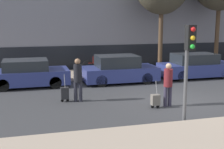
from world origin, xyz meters
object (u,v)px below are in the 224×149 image
object	(u,v)px
parked_car_2	(196,66)
parked_bicycle	(96,66)
pedestrian_right	(168,82)
pedestrian_left	(78,77)
parked_car_0	(28,74)
parked_car_1	(119,70)
trolley_left	(65,93)
trolley_right	(155,100)
traffic_light	(189,53)

from	to	relation	value
parked_car_2	parked_bicycle	distance (m)	5.98
parked_car_2	pedestrian_right	xyz separation A→B (m)	(-4.18, -5.03, 0.31)
pedestrian_left	pedestrian_right	size ratio (longest dim) A/B	1.05
parked_car_0	parked_car_1	world-z (taller)	parked_car_1
trolley_left	pedestrian_right	size ratio (longest dim) A/B	0.67
parked_car_2	pedestrian_right	world-z (taller)	pedestrian_right
pedestrian_right	parked_bicycle	size ratio (longest dim) A/B	0.97
parked_car_0	parked_car_2	xyz separation A→B (m)	(9.37, -0.17, 0.02)
parked_car_1	parked_car_2	distance (m)	4.68
pedestrian_left	pedestrian_right	bearing A→B (deg)	-12.53
trolley_right	pedestrian_right	bearing A→B (deg)	8.04
parked_car_0	parked_bicycle	size ratio (longest dim) A/B	2.23
trolley_left	traffic_light	size ratio (longest dim) A/B	0.36
parked_car_1	pedestrian_left	xyz separation A→B (m)	(-2.76, -3.31, 0.35)
trolley_right	traffic_light	distance (m)	2.71
parked_car_2	pedestrian_right	distance (m)	6.54
trolley_right	traffic_light	xyz separation A→B (m)	(0.31, -1.83, 1.98)
trolley_right	parked_bicycle	size ratio (longest dim) A/B	0.60
pedestrian_left	pedestrian_right	xyz separation A→B (m)	(3.26, -1.63, -0.06)
parked_car_1	trolley_right	world-z (taller)	parked_car_1
parked_car_2	parked_car_1	bearing A→B (deg)	-178.83
parked_car_1	parked_bicycle	bearing A→B (deg)	101.73
parked_car_0	pedestrian_left	distance (m)	4.08
parked_car_1	parked_car_2	bearing A→B (deg)	1.17
parked_car_0	trolley_right	size ratio (longest dim) A/B	3.70
parked_car_0	pedestrian_right	world-z (taller)	pedestrian_right
parked_car_2	parked_bicycle	bearing A→B (deg)	151.99
parked_car_0	trolley_left	bearing A→B (deg)	-67.73
trolley_left	parked_bicycle	world-z (taller)	trolley_left
parked_car_2	parked_bicycle	world-z (taller)	parked_car_2
parked_car_1	trolley_left	distance (m)	4.58
parked_car_1	pedestrian_right	distance (m)	4.96
parked_car_0	trolley_right	bearing A→B (deg)	-48.57
parked_car_1	pedestrian_left	distance (m)	4.32
parked_car_2	trolley_left	bearing A→B (deg)	-157.70
parked_car_2	traffic_light	distance (m)	8.38
parked_car_0	parked_car_1	bearing A→B (deg)	-3.19
trolley_left	parked_bicycle	bearing A→B (deg)	66.15
trolley_right	parked_bicycle	xyz separation A→B (m)	(-0.56, 7.91, 0.17)
trolley_left	parked_bicycle	xyz separation A→B (m)	(2.69, 6.08, 0.13)
parked_car_2	trolley_left	world-z (taller)	parked_car_2
parked_car_1	traffic_light	size ratio (longest dim) A/B	1.23
parked_car_1	parked_bicycle	world-z (taller)	parked_car_1
pedestrian_left	pedestrian_right	world-z (taller)	pedestrian_left
parked_car_1	pedestrian_left	size ratio (longest dim) A/B	2.18
parked_car_1	trolley_left	xyz separation A→B (m)	(-3.29, -3.17, -0.31)
pedestrian_right	trolley_right	bearing A→B (deg)	-179.93
pedestrian_right	parked_bicycle	bearing A→B (deg)	90.04
parked_car_2	pedestrian_left	distance (m)	8.18
parked_car_0	traffic_light	bearing A→B (deg)	-55.06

